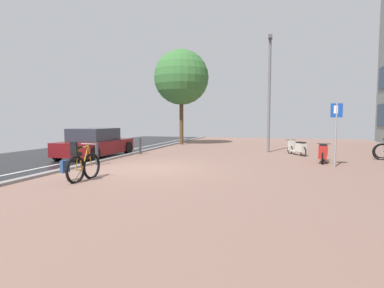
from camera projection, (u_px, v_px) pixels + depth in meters
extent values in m
cube|color=black|center=(13.00, 163.00, 12.34)|extent=(6.60, 40.00, 0.05)
cube|color=#846356|center=(287.00, 175.00, 9.59)|extent=(14.40, 40.00, 0.05)
cube|color=gray|center=(85.00, 165.00, 11.47)|extent=(0.24, 40.00, 0.08)
cube|color=silver|center=(57.00, 164.00, 11.79)|extent=(0.12, 36.00, 0.00)
torus|color=black|center=(76.00, 170.00, 8.32)|extent=(0.11, 0.78, 0.77)
torus|color=black|center=(92.00, 166.00, 8.99)|extent=(0.11, 0.78, 0.77)
cylinder|color=#B9871D|center=(85.00, 158.00, 8.70)|extent=(0.05, 0.34, 0.68)
cylinder|color=#B9871D|center=(80.00, 160.00, 8.50)|extent=(0.04, 0.15, 0.62)
cylinder|color=#B9871D|center=(84.00, 147.00, 8.63)|extent=(0.05, 0.43, 0.09)
cylinder|color=#B9871D|center=(79.00, 170.00, 8.45)|extent=(0.04, 0.27, 0.08)
cylinder|color=#B9871D|center=(77.00, 159.00, 8.38)|extent=(0.03, 0.18, 0.56)
cylinder|color=#B9871D|center=(90.00, 156.00, 8.91)|extent=(0.04, 0.16, 0.62)
cube|color=black|center=(79.00, 147.00, 8.42)|extent=(0.10, 0.22, 0.06)
cylinder|color=#ADADB2|center=(88.00, 144.00, 8.82)|extent=(0.48, 0.04, 0.02)
cube|color=black|center=(76.00, 154.00, 8.34)|extent=(0.21, 0.25, 0.10)
cube|color=black|center=(74.00, 148.00, 8.23)|extent=(0.20, 0.07, 0.32)
cube|color=navy|center=(65.00, 166.00, 8.48)|extent=(0.11, 0.28, 0.34)
cylinder|color=black|center=(78.00, 176.00, 8.55)|extent=(0.20, 0.09, 0.30)
torus|color=black|center=(382.00, 152.00, 13.06)|extent=(0.75, 0.23, 0.75)
torus|color=black|center=(382.00, 151.00, 13.70)|extent=(0.68, 0.15, 0.68)
cylinder|color=black|center=(384.00, 146.00, 13.66)|extent=(0.15, 0.04, 0.49)
torus|color=black|center=(322.00, 158.00, 11.81)|extent=(0.13, 0.50, 0.50)
torus|color=black|center=(323.00, 155.00, 12.85)|extent=(0.13, 0.50, 0.50)
cube|color=#AE221C|center=(323.00, 157.00, 12.33)|extent=(0.38, 0.68, 0.08)
cube|color=#AE221C|center=(323.00, 152.00, 11.98)|extent=(0.38, 0.55, 0.50)
cube|color=black|center=(323.00, 145.00, 11.96)|extent=(0.33, 0.50, 0.06)
cylinder|color=#AE221C|center=(324.00, 149.00, 12.81)|extent=(0.09, 0.13, 0.50)
cube|color=#AE221C|center=(324.00, 150.00, 12.74)|extent=(0.33, 0.13, 0.49)
cylinder|color=black|center=(324.00, 144.00, 12.77)|extent=(0.52, 0.12, 0.03)
torus|color=black|center=(303.00, 152.00, 14.41)|extent=(0.26, 0.45, 0.48)
torus|color=black|center=(290.00, 149.00, 15.57)|extent=(0.26, 0.45, 0.48)
cube|color=silver|center=(296.00, 151.00, 14.99)|extent=(0.56, 0.72, 0.08)
cube|color=silver|center=(301.00, 147.00, 14.60)|extent=(0.51, 0.60, 0.40)
cube|color=black|center=(301.00, 143.00, 14.59)|extent=(0.45, 0.54, 0.06)
cylinder|color=silver|center=(290.00, 145.00, 15.53)|extent=(0.12, 0.14, 0.48)
cube|color=silver|center=(291.00, 145.00, 15.45)|extent=(0.32, 0.22, 0.48)
cylinder|color=black|center=(291.00, 140.00, 15.48)|extent=(0.47, 0.27, 0.03)
cube|color=maroon|center=(96.00, 147.00, 14.14)|extent=(1.84, 4.00, 0.59)
cube|color=#282D38|center=(94.00, 134.00, 13.99)|extent=(1.54, 2.08, 0.56)
cylinder|color=black|center=(97.00, 147.00, 15.81)|extent=(0.20, 0.62, 0.62)
cylinder|color=black|center=(128.00, 148.00, 15.35)|extent=(0.20, 0.62, 0.62)
cylinder|color=black|center=(58.00, 153.00, 12.96)|extent=(0.20, 0.62, 0.62)
cylinder|color=black|center=(94.00, 154.00, 12.50)|extent=(0.20, 0.62, 0.62)
cylinder|color=gray|center=(336.00, 135.00, 11.07)|extent=(0.07, 0.07, 2.29)
cube|color=#1843A7|center=(337.00, 110.00, 10.99)|extent=(0.40, 0.02, 0.50)
cube|color=white|center=(336.00, 110.00, 10.98)|extent=(0.14, 0.01, 0.28)
cylinder|color=slate|center=(269.00, 97.00, 16.06)|extent=(0.14, 0.14, 5.83)
cube|color=#4C4C51|center=(270.00, 37.00, 15.83)|extent=(0.20, 0.52, 0.18)
cylinder|color=brown|center=(181.00, 121.00, 21.39)|extent=(0.27, 0.27, 3.31)
sphere|color=#397136|center=(181.00, 77.00, 21.16)|extent=(3.76, 3.76, 3.76)
cylinder|color=#38383D|center=(97.00, 154.00, 11.61)|extent=(0.12, 0.12, 0.85)
cylinder|color=#38383D|center=(140.00, 146.00, 15.32)|extent=(0.12, 0.12, 0.82)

